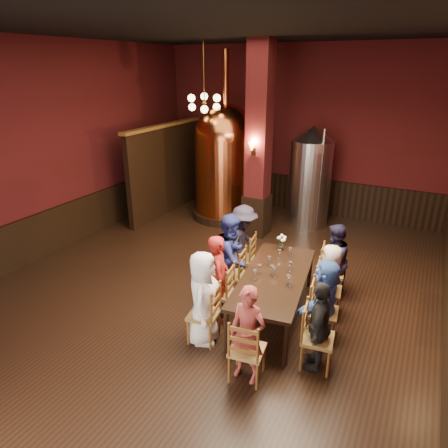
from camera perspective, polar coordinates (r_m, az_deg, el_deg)
The scene contains 39 objects.
room at distance 6.87m, azimuth -1.81°, elevation 7.42°, with size 10.00×10.02×4.50m.
wainscot_back at distance 11.77m, azimuth 10.16°, elevation 4.38°, with size 7.90×0.08×1.00m, color black.
wainscot_left at distance 9.88m, azimuth -22.17°, elevation -0.35°, with size 0.08×9.90×1.00m, color black.
column at distance 9.47m, azimuth 4.99°, elevation 11.35°, with size 0.58×0.58×4.50m, color #450E12.
partition at distance 11.42m, azimuth -8.04°, elevation 7.63°, with size 0.22×3.50×2.40m, color black.
pendant_cluster at distance 10.10m, azimuth -2.83°, elevation 16.93°, with size 0.90×0.90×1.70m, color #A57226, non-canonical shape.
sconce_column at distance 9.20m, azimuth 4.25°, elevation 10.75°, with size 0.20×0.20×0.36m, color black, non-canonical shape.
dining_table at distance 6.65m, azimuth 7.21°, elevation -7.81°, with size 1.32×2.51×0.75m.
chair_0 at distance 6.17m, azimuth -2.94°, elevation -12.73°, with size 0.46×0.46×0.92m, color brown, non-canonical shape.
person_0 at distance 6.02m, azimuth -2.99°, elevation -10.53°, with size 0.72×0.47×1.48m, color white.
chair_1 at distance 6.69m, azimuth -0.73°, elevation -9.68°, with size 0.46×0.46×0.92m, color brown, non-canonical shape.
person_1 at distance 6.56m, azimuth -0.75°, elevation -7.63°, with size 0.54×0.35×1.47m, color maroon.
chair_2 at distance 7.23m, azimuth 1.09°, elevation -7.10°, with size 0.46×0.46×0.92m, color brown, non-canonical shape.
person_2 at distance 7.08m, azimuth 1.11°, elevation -4.72°, with size 0.77×0.38×1.59m, color navy.
chair_3 at distance 7.80m, azimuth 2.66°, elevation -4.85°, with size 0.46×0.46×0.92m, color brown, non-canonical shape.
person_3 at distance 7.67m, azimuth 2.70°, elevation -2.82°, with size 0.99×0.57×1.53m, color black.
chair_4 at distance 5.85m, azimuth 13.26°, elevation -15.59°, with size 0.46×0.46×0.92m, color brown, non-canonical shape.
person_4 at distance 5.73m, azimuth 13.44°, elevation -13.95°, with size 0.78×0.32×1.33m, color black.
chair_5 at distance 6.40m, azimuth 14.03°, elevation -12.07°, with size 0.46×0.46×0.92m, color brown, non-canonical shape.
person_5 at distance 6.29m, azimuth 14.21°, elevation -10.51°, with size 1.23×0.39×1.33m, color #375AA6.
chair_6 at distance 6.96m, azimuth 14.66°, elevation -9.15°, with size 0.46×0.46×0.92m, color brown, non-canonical shape.
person_6 at distance 6.87m, azimuth 14.80°, elevation -7.86°, with size 0.63×0.41×1.28m, color beige.
chair_7 at distance 7.54m, azimuth 15.18°, elevation -6.63°, with size 0.46×0.46×0.92m, color brown, non-canonical shape.
person_7 at distance 7.44m, azimuth 15.36°, elevation -5.07°, with size 0.67×0.33×1.38m, color black.
chair_8 at distance 5.53m, azimuth 3.34°, elevation -17.45°, with size 0.46×0.46×0.92m, color brown, non-canonical shape.
person_8 at distance 5.39m, azimuth 3.40°, elevation -15.53°, with size 0.51×0.33×1.39m, color #9D3C34.
copper_kettle at distance 10.76m, azimuth 0.24°, elevation 9.00°, with size 1.86×1.86×4.31m.
steel_vessel at distance 10.52m, azimuth 12.18°, elevation 6.60°, with size 1.13×1.13×2.57m.
rose_vase at distance 7.43m, azimuth 8.19°, elevation -2.29°, with size 0.18×0.18×0.31m.
wine_glass_0 at distance 6.36m, azimuth 9.14°, elevation -7.87°, with size 0.07×0.07×0.17m, color white, non-canonical shape.
wine_glass_1 at distance 6.44m, azimuth 4.46°, elevation -7.25°, with size 0.07×0.07×0.17m, color white, non-canonical shape.
wine_glass_2 at distance 6.32m, azimuth 9.22°, elevation -8.09°, with size 0.07×0.07×0.17m, color white, non-canonical shape.
wine_glass_3 at distance 6.55m, azimuth 7.12°, elevation -6.83°, with size 0.07×0.07×0.17m, color white, non-canonical shape.
wine_glass_4 at distance 7.14m, azimuth 7.92°, elevation -4.33°, with size 0.07×0.07×0.17m, color white, non-canonical shape.
wine_glass_5 at distance 6.61m, azimuth 5.11°, elevation -6.46°, with size 0.07×0.07×0.17m, color white, non-canonical shape.
wine_glass_6 at distance 6.76m, azimuth 9.39°, elevation -6.01°, with size 0.07×0.07×0.17m, color white, non-canonical shape.
wine_glass_7 at distance 6.89m, azimuth 6.39°, elevation -5.28°, with size 0.07×0.07×0.17m, color white, non-canonical shape.
wine_glass_8 at distance 7.26m, azimuth 9.42°, elevation -3.98°, with size 0.07×0.07×0.17m, color white, non-canonical shape.
wine_glass_9 at distance 6.61m, azimuth 6.86°, elevation -6.55°, with size 0.07×0.07×0.17m, color white, non-canonical shape.
Camera 1 is at (3.25, -5.80, 3.96)m, focal length 32.00 mm.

